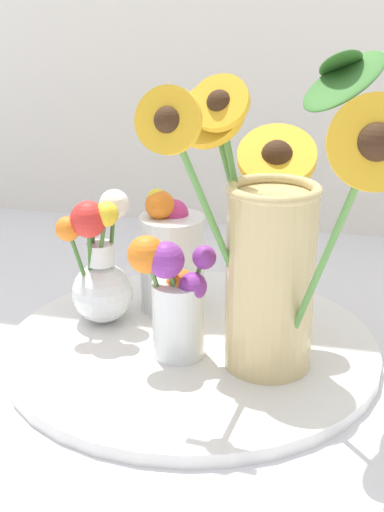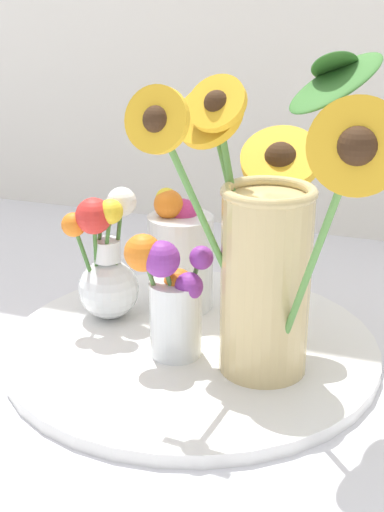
{
  "view_description": "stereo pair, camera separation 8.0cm",
  "coord_description": "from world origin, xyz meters",
  "px_view_note": "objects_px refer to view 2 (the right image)",
  "views": [
    {
      "loc": [
        0.15,
        -0.62,
        0.41
      ],
      "look_at": [
        -0.02,
        0.11,
        0.12
      ],
      "focal_mm": 50.0,
      "sensor_mm": 36.0,
      "label": 1
    },
    {
      "loc": [
        0.23,
        -0.59,
        0.41
      ],
      "look_at": [
        -0.02,
        0.11,
        0.12
      ],
      "focal_mm": 50.0,
      "sensor_mm": 36.0,
      "label": 2
    }
  ],
  "objects_px": {
    "serving_tray": "(192,347)",
    "vase_small_center": "(172,296)",
    "mason_jar_sunflowers": "(267,246)",
    "vase_small_back": "(180,255)",
    "vase_bulb_right": "(106,265)"
  },
  "relations": [
    {
      "from": "mason_jar_sunflowers",
      "to": "serving_tray",
      "type": "bearing_deg",
      "value": 161.14
    },
    {
      "from": "mason_jar_sunflowers",
      "to": "vase_bulb_right",
      "type": "xyz_separation_m",
      "value": [
        -0.21,
        0.06,
        -0.07
      ]
    },
    {
      "from": "mason_jar_sunflowers",
      "to": "vase_bulb_right",
      "type": "distance_m",
      "value": 0.23
    },
    {
      "from": "mason_jar_sunflowers",
      "to": "vase_bulb_right",
      "type": "height_order",
      "value": "mason_jar_sunflowers"
    },
    {
      "from": "vase_small_center",
      "to": "vase_small_back",
      "type": "distance_m",
      "value": 0.13
    },
    {
      "from": "serving_tray",
      "to": "vase_bulb_right",
      "type": "distance_m",
      "value": 0.15
    },
    {
      "from": "mason_jar_sunflowers",
      "to": "vase_small_back",
      "type": "xyz_separation_m",
      "value": [
        -0.14,
        0.12,
        -0.07
      ]
    },
    {
      "from": "serving_tray",
      "to": "mason_jar_sunflowers",
      "type": "xyz_separation_m",
      "value": [
        0.09,
        -0.03,
        0.15
      ]
    },
    {
      "from": "serving_tray",
      "to": "vase_small_center",
      "type": "height_order",
      "value": "vase_small_center"
    },
    {
      "from": "serving_tray",
      "to": "vase_small_center",
      "type": "xyz_separation_m",
      "value": [
        -0.01,
        -0.04,
        0.08
      ]
    },
    {
      "from": "serving_tray",
      "to": "vase_bulb_right",
      "type": "relative_size",
      "value": 2.64
    },
    {
      "from": "vase_bulb_right",
      "to": "mason_jar_sunflowers",
      "type": "bearing_deg",
      "value": -14.87
    },
    {
      "from": "vase_bulb_right",
      "to": "vase_small_back",
      "type": "xyz_separation_m",
      "value": [
        0.07,
        0.07,
        -0.0
      ]
    },
    {
      "from": "vase_small_back",
      "to": "vase_small_center",
      "type": "bearing_deg",
      "value": -73.57
    },
    {
      "from": "vase_small_back",
      "to": "serving_tray",
      "type": "bearing_deg",
      "value": -61.76
    }
  ]
}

